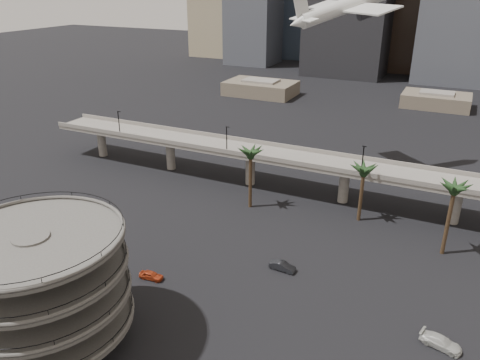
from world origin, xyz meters
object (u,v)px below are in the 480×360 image
at_px(overpass, 296,162).
at_px(car_c, 441,342).
at_px(parking_ramp, 39,281).
at_px(car_a, 151,275).
at_px(airborne_jet, 353,4).
at_px(car_b, 282,266).

height_order(overpass, car_c, overpass).
height_order(parking_ramp, car_a, parking_ramp).
xyz_separation_m(airborne_jet, car_c, (27.49, -52.53, -38.55)).
height_order(airborne_jet, car_a, airborne_jet).
xyz_separation_m(overpass, airborne_jet, (6.00, 15.02, 31.98)).
bearing_deg(parking_ramp, car_c, 24.81).
xyz_separation_m(parking_ramp, overpass, (13.00, 59.00, -2.50)).
bearing_deg(car_b, overpass, 19.13).
height_order(car_a, car_b, car_b).
xyz_separation_m(airborne_jet, car_b, (2.53, -44.99, -38.59)).
bearing_deg(overpass, car_a, -102.99).
relative_size(car_a, car_c, 0.75).
relative_size(parking_ramp, airborne_jet, 0.88).
distance_m(car_b, car_c, 26.07).
distance_m(airborne_jet, car_b, 59.33).
relative_size(overpass, car_b, 29.28).
xyz_separation_m(car_a, car_b, (18.08, 11.45, 0.06)).
xyz_separation_m(overpass, car_a, (-9.56, -41.42, -6.67)).
bearing_deg(airborne_jet, overpass, -159.15).
height_order(parking_ramp, overpass, parking_ramp).
distance_m(parking_ramp, overpass, 60.46).
relative_size(car_a, car_b, 0.89).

